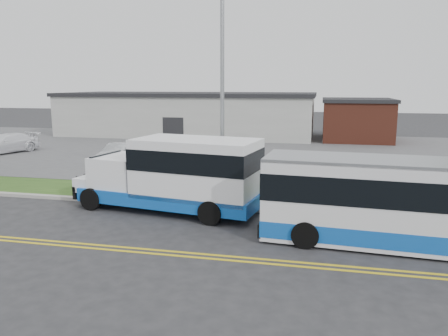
% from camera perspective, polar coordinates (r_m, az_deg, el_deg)
% --- Properties ---
extents(ground, '(140.00, 140.00, 0.00)m').
position_cam_1_polar(ground, '(18.46, -11.34, -5.61)').
color(ground, '#28282B').
rests_on(ground, ground).
extents(lane_line_north, '(70.00, 0.12, 0.01)m').
position_cam_1_polar(lane_line_north, '(15.21, -17.25, -9.49)').
color(lane_line_north, gold).
rests_on(lane_line_north, ground).
extents(lane_line_south, '(70.00, 0.12, 0.01)m').
position_cam_1_polar(lane_line_south, '(14.97, -17.82, -9.86)').
color(lane_line_south, gold).
rests_on(lane_line_south, ground).
extents(curb, '(80.00, 0.30, 0.15)m').
position_cam_1_polar(curb, '(19.41, -10.04, -4.52)').
color(curb, '#9E9B93').
rests_on(curb, ground).
extents(verge, '(80.00, 3.30, 0.10)m').
position_cam_1_polar(verge, '(21.04, -8.17, -3.33)').
color(verge, '#244416').
rests_on(verge, ground).
extents(parking_lot, '(80.00, 25.00, 0.10)m').
position_cam_1_polar(parking_lot, '(34.33, 0.13, 2.28)').
color(parking_lot, '#4C4C4F').
rests_on(parking_lot, ground).
extents(commercial_building, '(25.40, 10.40, 4.35)m').
position_cam_1_polar(commercial_building, '(45.25, -4.61, 7.04)').
color(commercial_building, '#9E9E99').
rests_on(commercial_building, ground).
extents(brick_wing, '(6.30, 7.30, 3.90)m').
position_cam_1_polar(brick_wing, '(42.40, 16.94, 6.06)').
color(brick_wing, brown).
rests_on(brick_wing, ground).
extents(streetlight_near, '(0.35, 1.53, 9.50)m').
position_cam_1_polar(streetlight_near, '(19.37, -0.28, 11.05)').
color(streetlight_near, gray).
rests_on(streetlight_near, verge).
extents(shuttle_bus, '(8.22, 3.75, 3.04)m').
position_cam_1_polar(shuttle_bus, '(17.90, -5.86, -0.61)').
color(shuttle_bus, '#1050B0').
rests_on(shuttle_bus, ground).
extents(transit_bus, '(10.35, 3.07, 2.83)m').
position_cam_1_polar(transit_bus, '(15.20, 24.73, -4.38)').
color(transit_bus, silver).
rests_on(transit_bus, ground).
extents(parked_car_a, '(1.50, 4.20, 1.38)m').
position_cam_1_polar(parked_car_a, '(28.69, -13.58, 1.77)').
color(parked_car_a, '#A6AAAD').
rests_on(parked_car_a, parking_lot).
extents(parked_car_b, '(3.64, 5.32, 1.43)m').
position_cam_1_polar(parked_car_b, '(36.70, -26.62, 2.89)').
color(parked_car_b, white).
rests_on(parked_car_b, parking_lot).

